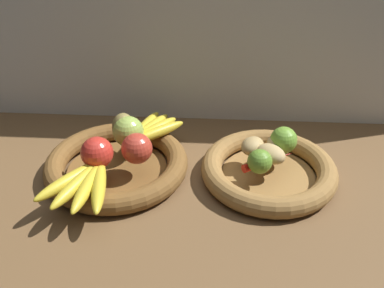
% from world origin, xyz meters
% --- Properties ---
extents(ground_plane, '(1.40, 0.90, 0.03)m').
position_xyz_m(ground_plane, '(0.00, 0.00, -0.01)').
color(ground_plane, brown).
extents(back_wall, '(1.40, 0.03, 0.55)m').
position_xyz_m(back_wall, '(0.00, 0.30, 0.28)').
color(back_wall, silver).
rests_on(back_wall, ground_plane).
extents(fruit_bowl_left, '(0.34, 0.34, 0.05)m').
position_xyz_m(fruit_bowl_left, '(-0.19, 0.01, 0.02)').
color(fruit_bowl_left, brown).
rests_on(fruit_bowl_left, ground_plane).
extents(fruit_bowl_right, '(0.32, 0.32, 0.05)m').
position_xyz_m(fruit_bowl_right, '(0.17, 0.01, 0.02)').
color(fruit_bowl_right, olive).
rests_on(fruit_bowl_right, ground_plane).
extents(apple_red_front, '(0.07, 0.07, 0.07)m').
position_xyz_m(apple_red_front, '(-0.22, -0.03, 0.09)').
color(apple_red_front, red).
rests_on(apple_red_front, fruit_bowl_left).
extents(apple_red_right, '(0.07, 0.07, 0.07)m').
position_xyz_m(apple_red_right, '(-0.13, -0.01, 0.08)').
color(apple_red_right, '#B73828').
rests_on(apple_red_right, fruit_bowl_left).
extents(apple_green_back, '(0.07, 0.07, 0.07)m').
position_xyz_m(apple_green_back, '(-0.16, 0.06, 0.09)').
color(apple_green_back, '#99B74C').
rests_on(apple_green_back, fruit_bowl_left).
extents(pear_brown, '(0.06, 0.07, 0.08)m').
position_xyz_m(pear_brown, '(-0.18, 0.08, 0.09)').
color(pear_brown, olive).
rests_on(pear_brown, fruit_bowl_left).
extents(banana_bunch_front, '(0.16, 0.19, 0.03)m').
position_xyz_m(banana_bunch_front, '(-0.23, -0.11, 0.06)').
color(banana_bunch_front, gold).
rests_on(banana_bunch_front, fruit_bowl_left).
extents(banana_bunch_back, '(0.14, 0.17, 0.03)m').
position_xyz_m(banana_bunch_back, '(-0.12, 0.11, 0.06)').
color(banana_bunch_back, gold).
rests_on(banana_bunch_back, fruit_bowl_left).
extents(potato_back, '(0.08, 0.09, 0.04)m').
position_xyz_m(potato_back, '(0.20, 0.06, 0.07)').
color(potato_back, tan).
rests_on(potato_back, fruit_bowl_right).
extents(potato_oblong, '(0.08, 0.08, 0.04)m').
position_xyz_m(potato_oblong, '(0.14, 0.04, 0.07)').
color(potato_oblong, tan).
rests_on(potato_oblong, fruit_bowl_right).
extents(potato_large, '(0.09, 0.09, 0.04)m').
position_xyz_m(potato_large, '(0.17, 0.01, 0.07)').
color(potato_large, tan).
rests_on(potato_large, fruit_bowl_right).
extents(lime_near, '(0.06, 0.06, 0.06)m').
position_xyz_m(lime_near, '(0.15, -0.03, 0.08)').
color(lime_near, olive).
rests_on(lime_near, fruit_bowl_right).
extents(lime_far, '(0.06, 0.06, 0.06)m').
position_xyz_m(lime_far, '(0.21, 0.05, 0.08)').
color(lime_far, '#6B9E33').
rests_on(lime_far, fruit_bowl_right).
extents(chili_pepper, '(0.13, 0.09, 0.02)m').
position_xyz_m(chili_pepper, '(0.17, 0.00, 0.06)').
color(chili_pepper, red).
rests_on(chili_pepper, fruit_bowl_right).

